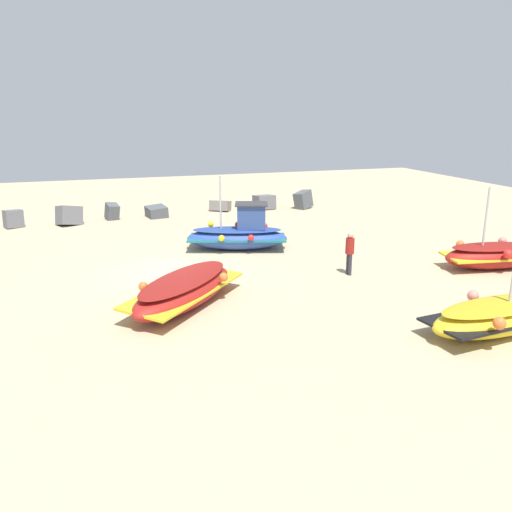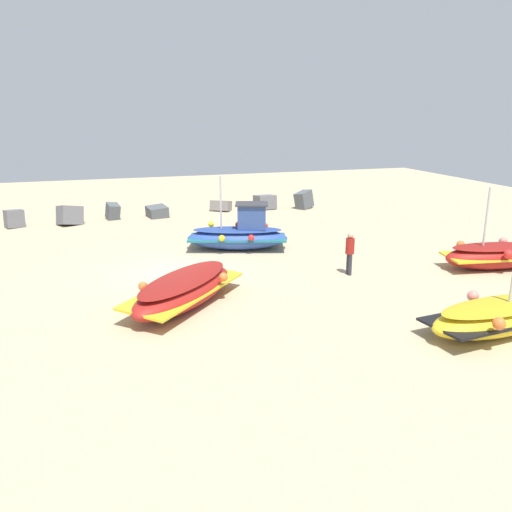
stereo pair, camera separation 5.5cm
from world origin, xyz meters
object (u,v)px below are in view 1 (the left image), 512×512
at_px(fishing_boat_2, 498,316).
at_px(fishing_boat_3, 493,255).
at_px(person_walking, 350,250).
at_px(fishing_boat_1, 185,290).
at_px(fishing_boat_0, 239,235).

bearing_deg(fishing_boat_2, fishing_boat_3, -136.65).
bearing_deg(person_walking, fishing_boat_2, -73.57).
xyz_separation_m(fishing_boat_2, fishing_boat_3, (4.21, 4.89, 0.05)).
xyz_separation_m(fishing_boat_3, person_walking, (-5.63, 0.98, 0.41)).
bearing_deg(fishing_boat_2, fishing_boat_1, -36.79).
relative_size(fishing_boat_2, fishing_boat_3, 1.11).
distance_m(fishing_boat_0, fishing_boat_3, 10.24).
xyz_separation_m(fishing_boat_0, fishing_boat_3, (8.49, -5.74, -0.12)).
bearing_deg(person_walking, fishing_boat_3, -7.06).
distance_m(fishing_boat_0, fishing_boat_2, 11.45).
distance_m(fishing_boat_3, person_walking, 5.73).
relative_size(fishing_boat_2, person_walking, 2.81).
bearing_deg(fishing_boat_3, person_walking, 178.70).
bearing_deg(fishing_boat_3, fishing_boat_2, -122.18).
bearing_deg(fishing_boat_0, person_walking, -41.36).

